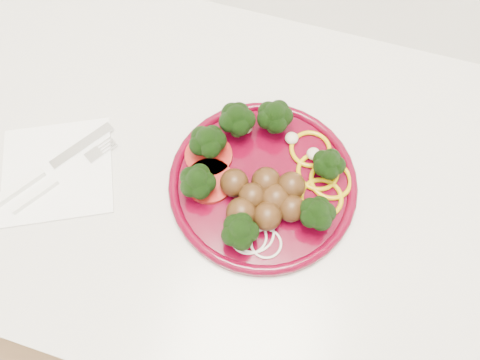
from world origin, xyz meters
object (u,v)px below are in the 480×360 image
(fork, at_px, (47,186))
(knife, at_px, (40,173))
(plate, at_px, (262,180))
(napkin, at_px, (57,170))

(fork, bearing_deg, knife, 83.00)
(plate, relative_size, napkin, 1.71)
(knife, relative_size, fork, 1.13)
(knife, bearing_deg, fork, -97.00)
(knife, distance_m, fork, 0.02)
(napkin, bearing_deg, plate, 12.47)
(fork, bearing_deg, napkin, 33.31)
(knife, bearing_deg, napkin, -22.66)
(fork, bearing_deg, plate, -40.85)
(plate, height_order, knife, plate)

